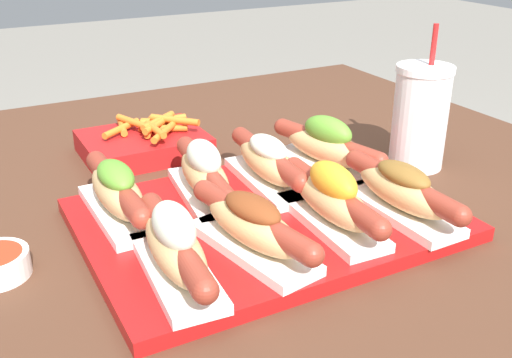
# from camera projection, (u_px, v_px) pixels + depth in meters

# --- Properties ---
(serving_tray) EXTENTS (0.45, 0.33, 0.02)m
(serving_tray) POSITION_uv_depth(u_px,v_px,m) (263.00, 220.00, 0.76)
(serving_tray) COLOR #B71414
(serving_tray) RESTS_ON patio_table
(hot_dog_0) EXTENTS (0.07, 0.21, 0.08)m
(hot_dog_0) POSITION_uv_depth(u_px,v_px,m) (175.00, 246.00, 0.61)
(hot_dog_0) COLOR white
(hot_dog_0) RESTS_ON serving_tray
(hot_dog_1) EXTENTS (0.09, 0.21, 0.07)m
(hot_dog_1) POSITION_uv_depth(u_px,v_px,m) (252.00, 226.00, 0.66)
(hot_dog_1) COLOR white
(hot_dog_1) RESTS_ON serving_tray
(hot_dog_2) EXTENTS (0.07, 0.22, 0.08)m
(hot_dog_2) POSITION_uv_depth(u_px,v_px,m) (332.00, 199.00, 0.72)
(hot_dog_2) COLOR white
(hot_dog_2) RESTS_ON serving_tray
(hot_dog_3) EXTENTS (0.06, 0.22, 0.07)m
(hot_dog_3) POSITION_uv_depth(u_px,v_px,m) (402.00, 191.00, 0.74)
(hot_dog_3) COLOR white
(hot_dog_3) RESTS_ON serving_tray
(hot_dog_4) EXTENTS (0.06, 0.22, 0.07)m
(hot_dog_4) POSITION_uv_depth(u_px,v_px,m) (117.00, 192.00, 0.74)
(hot_dog_4) COLOR white
(hot_dog_4) RESTS_ON serving_tray
(hot_dog_5) EXTENTS (0.08, 0.21, 0.08)m
(hot_dog_5) POSITION_uv_depth(u_px,v_px,m) (204.00, 174.00, 0.78)
(hot_dog_5) COLOR white
(hot_dog_5) RESTS_ON serving_tray
(hot_dog_6) EXTENTS (0.07, 0.22, 0.07)m
(hot_dog_6) POSITION_uv_depth(u_px,v_px,m) (268.00, 162.00, 0.83)
(hot_dog_6) COLOR white
(hot_dog_6) RESTS_ON serving_tray
(hot_dog_7) EXTENTS (0.10, 0.21, 0.08)m
(hot_dog_7) POSITION_uv_depth(u_px,v_px,m) (327.00, 146.00, 0.87)
(hot_dog_7) COLOR white
(hot_dog_7) RESTS_ON serving_tray
(drink_cup) EXTENTS (0.09, 0.09, 0.22)m
(drink_cup) POSITION_uv_depth(u_px,v_px,m) (420.00, 117.00, 0.91)
(drink_cup) COLOR white
(drink_cup) RESTS_ON patio_table
(fries_basket) EXTENTS (0.19, 0.16, 0.06)m
(fries_basket) POSITION_uv_depth(u_px,v_px,m) (145.00, 142.00, 0.98)
(fries_basket) COLOR #B21919
(fries_basket) RESTS_ON patio_table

